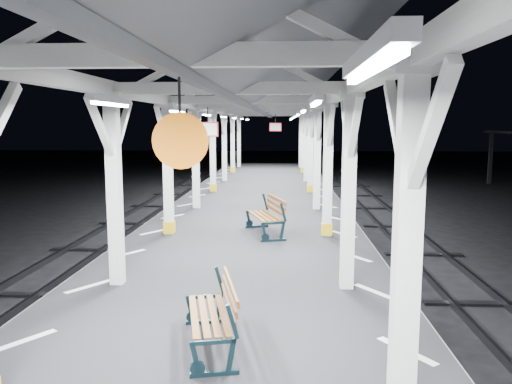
{
  "coord_description": "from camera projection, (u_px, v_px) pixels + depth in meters",
  "views": [
    {
      "loc": [
        0.91,
        -10.35,
        3.8
      ],
      "look_at": [
        0.26,
        1.29,
        2.2
      ],
      "focal_mm": 35.0,
      "sensor_mm": 36.0,
      "label": 1
    }
  ],
  "objects": [
    {
      "name": "platform",
      "position": [
        241.0,
        278.0,
        10.74
      ],
      "size": [
        6.0,
        50.0,
        1.0
      ],
      "primitive_type": "cube",
      "color": "black",
      "rests_on": "ground"
    },
    {
      "name": "ground",
      "position": [
        241.0,
        300.0,
        10.81
      ],
      "size": [
        120.0,
        120.0,
        0.0
      ],
      "primitive_type": "plane",
      "color": "black",
      "rests_on": "ground"
    },
    {
      "name": "track_left",
      "position": [
        17.0,
        293.0,
        11.07
      ],
      "size": [
        2.2,
        60.0,
        0.16
      ],
      "color": "#2D2D33",
      "rests_on": "ground"
    },
    {
      "name": "canopy",
      "position": [
        240.0,
        86.0,
        10.17
      ],
      "size": [
        5.4,
        49.0,
        4.65
      ],
      "color": "silver",
      "rests_on": "platform"
    },
    {
      "name": "hazard_stripes_right",
      "position": [
        356.0,
        257.0,
        10.54
      ],
      "size": [
        1.0,
        48.0,
        0.01
      ],
      "primitive_type": "cube",
      "color": "silver",
      "rests_on": "platform"
    },
    {
      "name": "bench_near",
      "position": [
        216.0,
        313.0,
        6.26
      ],
      "size": [
        0.89,
        1.63,
        0.84
      ],
      "rotation": [
        0.0,
        0.0,
        0.22
      ],
      "color": "black",
      "rests_on": "platform"
    },
    {
      "name": "bench_mid",
      "position": [
        269.0,
        215.0,
        12.69
      ],
      "size": [
        1.11,
        1.85,
        0.95
      ],
      "rotation": [
        0.0,
        0.0,
        0.29
      ],
      "color": "black",
      "rests_on": "platform"
    },
    {
      "name": "track_right",
      "position": [
        476.0,
        301.0,
        10.52
      ],
      "size": [
        2.2,
        60.0,
        0.16
      ],
      "color": "#2D2D33",
      "rests_on": "ground"
    },
    {
      "name": "hazard_stripes_left",
      "position": [
        128.0,
        254.0,
        10.81
      ],
      "size": [
        1.0,
        48.0,
        0.01
      ],
      "primitive_type": "cube",
      "color": "silver",
      "rests_on": "platform"
    }
  ]
}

